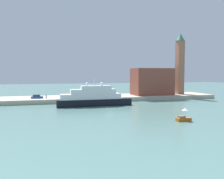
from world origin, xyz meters
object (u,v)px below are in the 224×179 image
object	(u,v)px
large_yacht	(93,98)
small_motorboat	(184,117)
parked_car	(37,97)
harbor_building	(152,82)
bell_tower	(180,62)
mooring_bollard	(102,97)
person_figure	(46,96)

from	to	relation	value
large_yacht	small_motorboat	distance (m)	36.31
parked_car	harbor_building	bearing A→B (deg)	2.23
bell_tower	parked_car	xyz separation A→B (m)	(-65.66, -2.35, -14.85)
harbor_building	mooring_bollard	bearing A→B (deg)	-165.51
small_motorboat	parked_car	bearing A→B (deg)	126.19
small_motorboat	mooring_bollard	size ratio (longest dim) A/B	5.27
person_figure	mooring_bollard	world-z (taller)	person_figure
harbor_building	person_figure	xyz separation A→B (m)	(-47.38, -3.19, -5.36)
small_motorboat	parked_car	world-z (taller)	parked_car
small_motorboat	bell_tower	size ratio (longest dim) A/B	0.13
person_figure	mooring_bollard	xyz separation A→B (m)	(21.91, -3.39, -0.42)
large_yacht	mooring_bollard	world-z (taller)	large_yacht
parked_car	person_figure	size ratio (longest dim) A/B	2.77
harbor_building	bell_tower	xyz separation A→B (m)	(14.73, 0.37, 9.35)
small_motorboat	person_figure	size ratio (longest dim) A/B	2.22
harbor_building	mooring_bollard	world-z (taller)	harbor_building
harbor_building	person_figure	size ratio (longest dim) A/B	10.76
person_figure	mooring_bollard	bearing A→B (deg)	-8.79
harbor_building	person_figure	world-z (taller)	harbor_building
large_yacht	parked_car	world-z (taller)	large_yacht
small_motorboat	large_yacht	bearing A→B (deg)	115.38
large_yacht	mooring_bollard	xyz separation A→B (m)	(5.80, 10.74, -0.83)
large_yacht	parked_car	size ratio (longest dim) A/B	5.81
harbor_building	small_motorboat	bearing A→B (deg)	-107.44
harbor_building	parked_car	size ratio (longest dim) A/B	3.89
bell_tower	parked_car	distance (m)	67.36
person_figure	large_yacht	bearing A→B (deg)	-41.26
person_figure	small_motorboat	bearing A→B (deg)	-55.98
parked_car	mooring_bollard	xyz separation A→B (m)	(25.46, -4.60, -0.28)
harbor_building	bell_tower	bearing A→B (deg)	1.42
large_yacht	small_motorboat	size ratio (longest dim) A/B	7.24
harbor_building	person_figure	bearing A→B (deg)	-176.14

